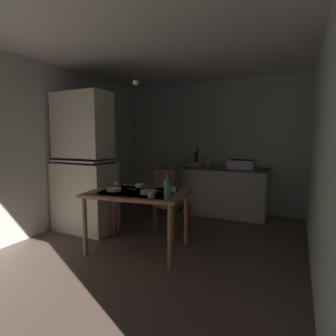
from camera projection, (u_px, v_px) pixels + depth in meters
ground_plane at (159, 245)px, 3.51m from camera, size 5.20×5.20×0.00m
wall_back at (209, 146)px, 5.29m from camera, size 3.64×0.10×2.49m
wall_left at (56, 148)px, 4.16m from camera, size 0.10×4.30×2.49m
wall_right at (325, 155)px, 2.58m from camera, size 0.10×4.30×2.49m
ceiling_slab at (158, 44)px, 3.22m from camera, size 3.64×4.30×0.10m
hutch_cabinet at (84, 167)px, 3.99m from camera, size 0.92×0.51×2.06m
counter_cabinet at (226, 191)px, 4.86m from camera, size 1.46×0.64×0.87m
sink_basin at (241, 164)px, 4.69m from camera, size 0.44×0.34×0.15m
hand_pump at (196, 157)px, 5.09m from camera, size 0.05×0.27×0.39m
mixing_bowl_counter at (194, 164)px, 5.02m from camera, size 0.25×0.25×0.08m
stoneware_crock at (208, 163)px, 5.01m from camera, size 0.13×0.13×0.12m
dining_table at (138, 199)px, 3.29m from camera, size 1.29×0.98×0.75m
chair_far_side at (169, 201)px, 3.83m from camera, size 0.48×0.48×0.97m
chair_by_counter at (163, 191)px, 4.67m from camera, size 0.54×0.54×0.88m
serving_bowl_wide at (114, 189)px, 3.32m from camera, size 0.18×0.18×0.04m
soup_bowl_small at (141, 185)px, 3.57m from camera, size 0.14×0.14×0.05m
sauce_dish at (148, 192)px, 3.15m from camera, size 0.19×0.19×0.05m
teacup_mint at (151, 195)px, 2.93m from camera, size 0.08×0.08×0.07m
teacup_cream at (117, 184)px, 3.68m from camera, size 0.09×0.09×0.06m
mug_tall at (173, 189)px, 3.24m from camera, size 0.07×0.07×0.07m
glass_bottle at (167, 189)px, 2.85m from camera, size 0.07×0.07×0.29m
table_knife at (92, 193)px, 3.18m from camera, size 0.19×0.02×0.00m
teaspoon_near_bowl at (157, 191)px, 3.33m from camera, size 0.13×0.07×0.00m
teaspoon_by_cup at (132, 189)px, 3.43m from camera, size 0.13×0.06×0.00m
serving_spoon at (154, 188)px, 3.50m from camera, size 0.10×0.14×0.00m
pendant_bulb at (136, 83)px, 3.31m from camera, size 0.08×0.08×0.08m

